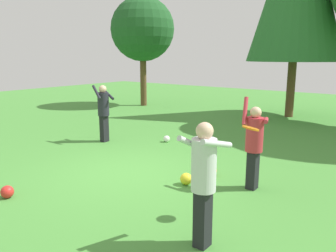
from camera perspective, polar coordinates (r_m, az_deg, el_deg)
The scene contains 10 objects.
ground_plane at distance 7.86m, azimuth -6.29°, elevation -7.74°, with size 40.00×40.00×0.00m, color #478C38.
person_thrower at distance 6.79m, azimuth 14.39°, elevation -2.42°, with size 0.61×0.61×1.84m.
person_catcher at distance 4.59m, azimuth 6.06°, elevation -8.15°, with size 0.55×0.65×1.78m.
person_bystander at distance 10.48m, azimuth -10.88°, elevation 2.96°, with size 0.70×0.64×1.75m.
frisbee at distance 5.41m, azimuth 13.83°, elevation -0.37°, with size 0.38×0.38×0.09m.
ball_white at distance 10.40m, azimuth -0.24°, elevation -2.18°, with size 0.20×0.20×0.20m, color white.
ball_red at distance 7.10m, azimuth -25.59°, elevation -10.02°, with size 0.24×0.24×0.24m, color red.
ball_yellow at distance 7.05m, azimuth 3.10°, elevation -8.94°, with size 0.25×0.25×0.25m, color yellow.
ball_orange at distance 7.60m, azimuth 7.36°, elevation -7.49°, with size 0.24×0.24×0.24m, color orange.
tree_far_left at distance 18.03m, azimuth -4.32°, elevation 15.99°, with size 3.27×3.27×5.59m.
Camera 1 is at (5.14, -5.33, 2.63)m, focal length 35.98 mm.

